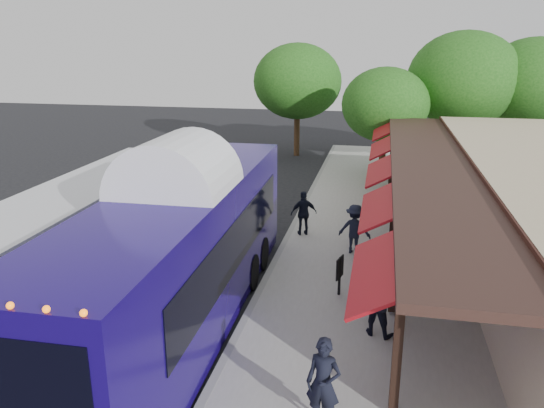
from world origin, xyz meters
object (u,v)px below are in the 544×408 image
Objects in this scene: sign_board at (340,270)px; ped_c at (304,213)px; ped_a at (323,384)px; ped_d at (355,229)px; ped_b at (378,300)px; city_bus at (87,229)px; coach_bus at (180,250)px.

ped_c is at bearing 125.07° from sign_board.
ped_d is (0.07, 8.76, -0.05)m from ped_a.
ped_a is 0.99× the size of ped_b.
ped_b is at bearing -11.34° from city_bus.
coach_bus reaches higher than city_bus.
city_bus is 7.73m from ped_c.
ped_c is at bearing 40.15° from city_bus.
ped_b is (8.61, -1.60, -0.63)m from city_bus.
ped_b is (0.92, 3.55, 0.01)m from ped_a.
ped_b is at bearing 3.93° from coach_bus.
sign_board is at bearing 90.49° from ped_c.
city_bus is 6.35× the size of ped_a.
ped_a reaches higher than sign_board.
ped_d is (-0.85, 5.22, -0.06)m from ped_b.
ped_c reaches higher than sign_board.
city_bus is at bearing 151.10° from coach_bus.
ped_c is at bearing -27.57° from ped_d.
coach_bus is 6.99m from ped_d.
ped_c is 1.46× the size of sign_board.
ped_c is (-2.80, 6.64, -0.08)m from ped_b.
ped_d is at bearing 101.12° from sign_board.
ped_b is 1.60× the size of sign_board.
city_bus reaches higher than sign_board.
coach_bus is 7.30× the size of ped_d.
ped_b is 1.09× the size of ped_c.
coach_bus is 4.98m from ped_b.
coach_bus is 6.82× the size of ped_b.
ped_d is 3.31m from sign_board.
coach_bus is 4.28m from city_bus.
city_bus is 6.73× the size of ped_d.
ped_b reaches higher than ped_a.
ped_a is 10.36m from ped_c.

